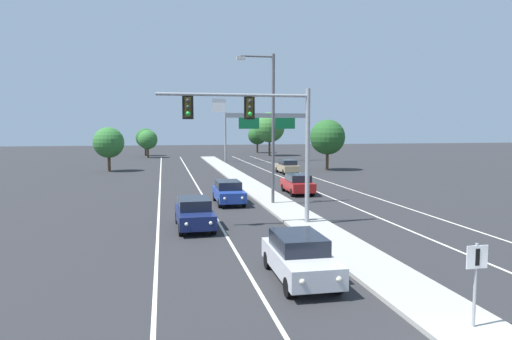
{
  "coord_description": "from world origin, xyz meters",
  "views": [
    {
      "loc": [
        -7.66,
        -7.72,
        5.3
      ],
      "look_at": [
        -3.2,
        14.24,
        3.2
      ],
      "focal_mm": 32.16,
      "sensor_mm": 36.0,
      "label": 1
    }
  ],
  "objects": [
    {
      "name": "tree_far_left_a",
      "position": [
        -10.24,
        73.77,
        3.15
      ],
      "size": [
        3.35,
        3.35,
        4.84
      ],
      "color": "#4C3823",
      "rests_on": "ground"
    },
    {
      "name": "tree_far_right_a",
      "position": [
        11.49,
        85.11,
        3.64
      ],
      "size": [
        3.86,
        3.86,
        5.58
      ],
      "color": "#4C3823",
      "rests_on": "ground"
    },
    {
      "name": "tree_far_right_c",
      "position": [
        11.72,
        75.08,
        5.28
      ],
      "size": [
        5.59,
        5.59,
        8.08
      ],
      "color": "#4C3823",
      "rests_on": "ground"
    },
    {
      "name": "car_oncoming_blue",
      "position": [
        -3.26,
        23.51,
        0.82
      ],
      "size": [
        1.83,
        4.47,
        1.58
      ],
      "color": "navy",
      "rests_on": "ground"
    },
    {
      "name": "car_receding_red",
      "position": [
        2.81,
        27.13,
        0.82
      ],
      "size": [
        1.92,
        4.51,
        1.58
      ],
      "color": "maroon",
      "rests_on": "ground"
    },
    {
      "name": "car_oncoming_navy",
      "position": [
        -6.12,
        16.11,
        0.82
      ],
      "size": [
        1.9,
        4.5,
        1.58
      ],
      "color": "#141E4C",
      "rests_on": "ground"
    },
    {
      "name": "tree_far_left_b",
      "position": [
        -10.84,
        79.5,
        3.31
      ],
      "size": [
        3.51,
        3.51,
        5.08
      ],
      "color": "#4C3823",
      "rests_on": "ground"
    },
    {
      "name": "highway_sign_gantry",
      "position": [
        8.2,
        61.82,
        6.16
      ],
      "size": [
        13.28,
        0.42,
        7.5
      ],
      "color": "gray",
      "rests_on": "ground"
    },
    {
      "name": "lane_stripe_oncoming_center",
      "position": [
        -4.7,
        25.0,
        0.0
      ],
      "size": [
        0.14,
        100.0,
        0.01
      ],
      "primitive_type": "cube",
      "color": "silver",
      "rests_on": "ground"
    },
    {
      "name": "edge_stripe_right",
      "position": [
        8.0,
        25.0,
        0.0
      ],
      "size": [
        0.14,
        100.0,
        0.01
      ],
      "primitive_type": "cube",
      "color": "silver",
      "rests_on": "ground"
    },
    {
      "name": "median_sign_post",
      "position": [
        0.14,
        2.35,
        1.59
      ],
      "size": [
        0.6,
        0.1,
        2.2
      ],
      "color": "gray",
      "rests_on": "median_island"
    },
    {
      "name": "car_oncoming_silver",
      "position": [
        -3.08,
        7.22,
        0.82
      ],
      "size": [
        1.85,
        4.48,
        1.58
      ],
      "color": "#B7B7BC",
      "rests_on": "ground"
    },
    {
      "name": "car_receding_tan",
      "position": [
        6.27,
        42.83,
        0.82
      ],
      "size": [
        1.86,
        4.49,
        1.58
      ],
      "color": "tan",
      "rests_on": "ground"
    },
    {
      "name": "median_island",
      "position": [
        0.0,
        18.0,
        0.07
      ],
      "size": [
        2.4,
        110.0,
        0.15
      ],
      "primitive_type": "cube",
      "color": "#9E9B93",
      "rests_on": "ground"
    },
    {
      "name": "tree_far_left_c",
      "position": [
        -14.04,
        49.48,
        3.46
      ],
      "size": [
        3.67,
        3.67,
        5.31
      ],
      "color": "#4C3823",
      "rests_on": "ground"
    },
    {
      "name": "lane_stripe_receding_center",
      "position": [
        4.7,
        25.0,
        0.0
      ],
      "size": [
        0.14,
        100.0,
        0.01
      ],
      "primitive_type": "cube",
      "color": "silver",
      "rests_on": "ground"
    },
    {
      "name": "tree_far_right_b",
      "position": [
        12.18,
        45.77,
        4.08
      ],
      "size": [
        4.32,
        4.32,
        6.25
      ],
      "color": "#4C3823",
      "rests_on": "ground"
    },
    {
      "name": "street_lamp_median",
      "position": [
        -0.59,
        22.37,
        5.79
      ],
      "size": [
        2.58,
        0.28,
        10.0
      ],
      "color": "#4C4C51",
      "rests_on": "median_island"
    },
    {
      "name": "edge_stripe_left",
      "position": [
        -8.0,
        25.0,
        0.0
      ],
      "size": [
        0.14,
        100.0,
        0.01
      ],
      "primitive_type": "cube",
      "color": "silver",
      "rests_on": "ground"
    },
    {
      "name": "overhead_signal_mast",
      "position": [
        -2.64,
        15.81,
        5.36
      ],
      "size": [
        8.05,
        0.44,
        7.2
      ],
      "color": "gray",
      "rests_on": "median_island"
    }
  ]
}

